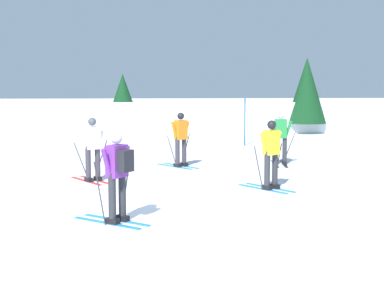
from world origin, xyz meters
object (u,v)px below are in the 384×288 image
(skier_white, at_px, (92,147))
(conifer_far_right, at_px, (123,96))
(skier_yellow, at_px, (271,153))
(skier_purple, at_px, (118,173))
(skier_orange, at_px, (181,138))
(skier_green, at_px, (280,137))
(conifer_far_left, at_px, (307,90))
(trail_marker_pole, at_px, (245,122))

(skier_white, relative_size, conifer_far_right, 0.54)
(skier_white, bearing_deg, skier_yellow, -18.80)
(skier_yellow, distance_m, skier_purple, 4.74)
(skier_orange, bearing_deg, skier_yellow, -63.75)
(skier_purple, bearing_deg, skier_green, 56.74)
(skier_purple, distance_m, conifer_far_right, 19.83)
(skier_white, bearing_deg, conifer_far_left, 55.29)
(skier_purple, height_order, conifer_far_left, conifer_far_left)
(trail_marker_pole, bearing_deg, skier_purple, -109.57)
(skier_orange, distance_m, skier_purple, 7.30)
(skier_green, bearing_deg, trail_marker_pole, 91.41)
(skier_orange, distance_m, skier_green, 3.23)
(skier_white, xyz_separation_m, conifer_far_left, (9.84, 14.21, 1.35))
(skier_yellow, distance_m, trail_marker_pole, 10.07)
(skier_orange, bearing_deg, conifer_far_left, 57.90)
(skier_yellow, xyz_separation_m, conifer_far_left, (5.38, 15.73, 1.35))
(skier_purple, height_order, skier_white, same)
(skier_orange, bearing_deg, skier_green, 3.65)
(skier_white, xyz_separation_m, conifer_far_right, (0.19, 15.15, 1.04))
(skier_orange, distance_m, conifer_far_right, 12.91)
(skier_white, relative_size, conifer_far_left, 0.43)
(skier_white, bearing_deg, conifer_far_right, 89.28)
(skier_yellow, height_order, skier_orange, same)
(skier_yellow, height_order, conifer_far_left, conifer_far_left)
(skier_yellow, height_order, skier_purple, same)
(skier_purple, xyz_separation_m, skier_white, (-0.90, 4.64, -0.04))
(trail_marker_pole, bearing_deg, skier_yellow, -96.27)
(skier_orange, xyz_separation_m, skier_purple, (-1.59, -7.13, 0.04))
(skier_orange, height_order, conifer_far_right, conifer_far_right)
(skier_green, xyz_separation_m, conifer_far_left, (4.13, 11.52, 1.35))
(conifer_far_right, bearing_deg, conifer_far_left, -5.55)
(skier_green, distance_m, trail_marker_pole, 5.80)
(skier_green, distance_m, conifer_far_left, 12.31)
(conifer_far_left, bearing_deg, skier_white, -124.71)
(conifer_far_left, bearing_deg, skier_green, -109.75)
(skier_yellow, relative_size, skier_purple, 1.00)
(skier_yellow, bearing_deg, trail_marker_pole, 83.73)
(skier_yellow, distance_m, skier_green, 4.39)
(skier_purple, height_order, trail_marker_pole, trail_marker_pole)
(skier_green, height_order, conifer_far_left, conifer_far_left)
(skier_white, height_order, conifer_far_right, conifer_far_right)
(skier_orange, distance_m, conifer_far_left, 13.90)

